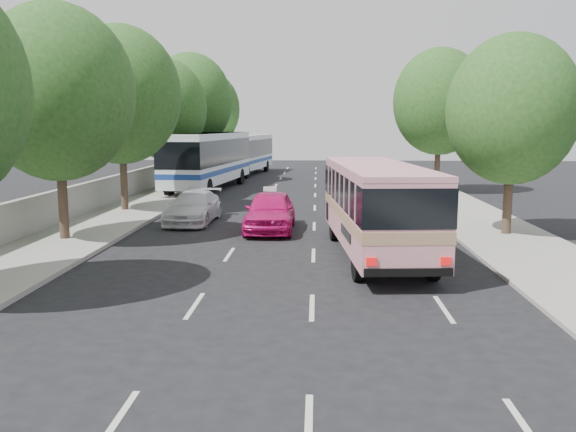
# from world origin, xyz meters

# --- Properties ---
(ground) EXTENTS (120.00, 120.00, 0.00)m
(ground) POSITION_xyz_m (0.00, 0.00, 0.00)
(ground) COLOR black
(ground) RESTS_ON ground
(sidewalk_left) EXTENTS (4.00, 90.00, 0.15)m
(sidewalk_left) POSITION_xyz_m (-8.50, 20.00, 0.07)
(sidewalk_left) COLOR #9E998E
(sidewalk_left) RESTS_ON ground
(sidewalk_right) EXTENTS (4.00, 90.00, 0.12)m
(sidewalk_right) POSITION_xyz_m (8.50, 20.00, 0.06)
(sidewalk_right) COLOR #9E998E
(sidewalk_right) RESTS_ON ground
(low_wall) EXTENTS (0.30, 90.00, 1.50)m
(low_wall) POSITION_xyz_m (-10.30, 20.00, 0.90)
(low_wall) COLOR #9E998E
(low_wall) RESTS_ON sidewalk_left
(tree_left_b) EXTENTS (5.70, 5.70, 8.88)m
(tree_left_b) POSITION_xyz_m (-8.42, 5.94, 5.82)
(tree_left_b) COLOR #38281E
(tree_left_b) RESTS_ON ground
(tree_left_c) EXTENTS (6.00, 6.00, 9.35)m
(tree_left_c) POSITION_xyz_m (-8.62, 13.94, 6.12)
(tree_left_c) COLOR #38281E
(tree_left_c) RESTS_ON ground
(tree_left_d) EXTENTS (5.52, 5.52, 8.60)m
(tree_left_d) POSITION_xyz_m (-8.52, 21.94, 5.63)
(tree_left_d) COLOR #38281E
(tree_left_d) RESTS_ON ground
(tree_left_e) EXTENTS (6.30, 6.30, 9.82)m
(tree_left_e) POSITION_xyz_m (-8.42, 29.94, 6.43)
(tree_left_e) COLOR #38281E
(tree_left_e) RESTS_ON ground
(tree_left_f) EXTENTS (5.88, 5.88, 9.16)m
(tree_left_f) POSITION_xyz_m (-8.62, 37.94, 6.00)
(tree_left_f) COLOR #38281E
(tree_left_f) RESTS_ON ground
(tree_right_near) EXTENTS (5.10, 5.10, 7.95)m
(tree_right_near) POSITION_xyz_m (8.78, 7.94, 5.20)
(tree_right_near) COLOR #38281E
(tree_right_near) RESTS_ON ground
(tree_right_far) EXTENTS (6.00, 6.00, 9.35)m
(tree_right_far) POSITION_xyz_m (9.08, 23.94, 6.12)
(tree_right_far) COLOR #38281E
(tree_right_far) RESTS_ON ground
(pink_bus) EXTENTS (3.28, 9.93, 3.11)m
(pink_bus) POSITION_xyz_m (3.09, 4.00, 1.94)
(pink_bus) COLOR #CF8590
(pink_bus) RESTS_ON ground
(pink_taxi) EXTENTS (2.00, 4.94, 1.68)m
(pink_taxi) POSITION_xyz_m (-0.85, 8.78, 0.84)
(pink_taxi) COLOR #CF126A
(pink_taxi) RESTS_ON ground
(white_pickup) EXTENTS (2.14, 4.92, 1.41)m
(white_pickup) POSITION_xyz_m (-4.50, 10.78, 0.70)
(white_pickup) COLOR silver
(white_pickup) RESTS_ON ground
(tour_coach_front) EXTENTS (4.20, 13.17, 3.87)m
(tour_coach_front) POSITION_xyz_m (-6.29, 24.94, 2.33)
(tour_coach_front) COLOR white
(tour_coach_front) RESTS_ON ground
(tour_coach_rear) EXTENTS (3.99, 11.92, 3.50)m
(tour_coach_rear) POSITION_xyz_m (-5.28, 37.94, 2.11)
(tour_coach_rear) COLOR white
(tour_coach_rear) RESTS_ON ground
(taxi_roof_sign) EXTENTS (0.55, 0.18, 0.18)m
(taxi_roof_sign) POSITION_xyz_m (-0.85, 8.78, 1.77)
(taxi_roof_sign) COLOR silver
(taxi_roof_sign) RESTS_ON pink_taxi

